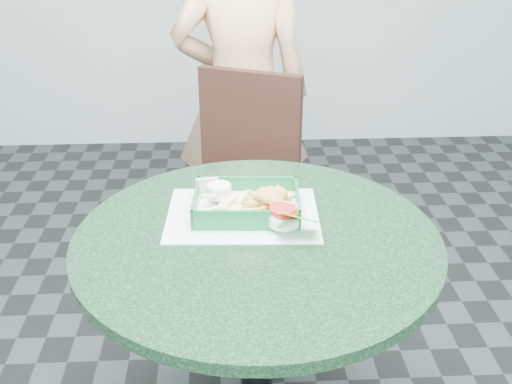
{
  "coord_description": "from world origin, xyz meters",
  "views": [
    {
      "loc": [
        -0.07,
        -1.26,
        1.54
      ],
      "look_at": [
        0.0,
        0.1,
        0.84
      ],
      "focal_mm": 42.0,
      "sensor_mm": 36.0,
      "label": 1
    }
  ],
  "objects_px": {
    "food_basket": "(247,213)",
    "dining_chair": "(251,180)",
    "crab_sandwich": "(271,207)",
    "cafe_table": "(257,297)",
    "sauce_ramekin": "(219,197)",
    "diner_person": "(242,92)"
  },
  "relations": [
    {
      "from": "food_basket",
      "to": "dining_chair",
      "type": "bearing_deg",
      "value": 86.57
    },
    {
      "from": "food_basket",
      "to": "crab_sandwich",
      "type": "relative_size",
      "value": 2.26
    },
    {
      "from": "cafe_table",
      "to": "food_basket",
      "type": "xyz_separation_m",
      "value": [
        -0.02,
        0.11,
        0.19
      ]
    },
    {
      "from": "dining_chair",
      "to": "crab_sandwich",
      "type": "xyz_separation_m",
      "value": [
        0.02,
        -0.71,
        0.27
      ]
    },
    {
      "from": "cafe_table",
      "to": "sauce_ramekin",
      "type": "bearing_deg",
      "value": 122.99
    },
    {
      "from": "cafe_table",
      "to": "dining_chair",
      "type": "distance_m",
      "value": 0.8
    },
    {
      "from": "cafe_table",
      "to": "dining_chair",
      "type": "bearing_deg",
      "value": 88.57
    },
    {
      "from": "food_basket",
      "to": "sauce_ramekin",
      "type": "relative_size",
      "value": 4.27
    },
    {
      "from": "cafe_table",
      "to": "food_basket",
      "type": "relative_size",
      "value": 3.33
    },
    {
      "from": "diner_person",
      "to": "cafe_table",
      "type": "bearing_deg",
      "value": 92.56
    },
    {
      "from": "diner_person",
      "to": "crab_sandwich",
      "type": "height_order",
      "value": "diner_person"
    },
    {
      "from": "dining_chair",
      "to": "food_basket",
      "type": "bearing_deg",
      "value": -70.0
    },
    {
      "from": "diner_person",
      "to": "crab_sandwich",
      "type": "distance_m",
      "value": 1.0
    },
    {
      "from": "crab_sandwich",
      "to": "cafe_table",
      "type": "bearing_deg",
      "value": -115.1
    },
    {
      "from": "diner_person",
      "to": "dining_chair",
      "type": "bearing_deg",
      "value": 97.15
    },
    {
      "from": "diner_person",
      "to": "sauce_ramekin",
      "type": "xyz_separation_m",
      "value": [
        -0.09,
        -0.95,
        0.01
      ]
    },
    {
      "from": "diner_person",
      "to": "food_basket",
      "type": "relative_size",
      "value": 5.8
    },
    {
      "from": "cafe_table",
      "to": "dining_chair",
      "type": "xyz_separation_m",
      "value": [
        0.02,
        0.8,
        -0.05
      ]
    },
    {
      "from": "sauce_ramekin",
      "to": "food_basket",
      "type": "bearing_deg",
      "value": -22.17
    },
    {
      "from": "diner_person",
      "to": "sauce_ramekin",
      "type": "height_order",
      "value": "diner_person"
    },
    {
      "from": "dining_chair",
      "to": "food_basket",
      "type": "relative_size",
      "value": 3.41
    },
    {
      "from": "cafe_table",
      "to": "crab_sandwich",
      "type": "xyz_separation_m",
      "value": [
        0.04,
        0.09,
        0.22
      ]
    }
  ]
}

